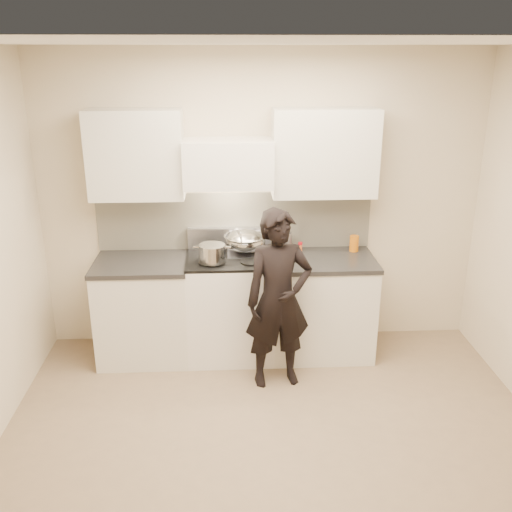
# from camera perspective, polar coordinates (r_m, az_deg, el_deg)

# --- Properties ---
(ground_plane) EXTENTS (4.00, 4.00, 0.00)m
(ground_plane) POSITION_cam_1_polar(r_m,az_deg,el_deg) (4.24, 2.04, -18.94)
(ground_plane) COLOR #7F694F
(room_shell) EXTENTS (4.04, 3.54, 2.70)m
(room_shell) POSITION_cam_1_polar(r_m,az_deg,el_deg) (3.82, 0.99, 3.75)
(room_shell) COLOR beige
(room_shell) RESTS_ON ground
(stove) EXTENTS (0.76, 0.65, 0.96)m
(stove) POSITION_cam_1_polar(r_m,az_deg,el_deg) (5.20, -2.55, -4.97)
(stove) COLOR silver
(stove) RESTS_ON ground
(counter_right) EXTENTS (0.92, 0.67, 0.92)m
(counter_right) POSITION_cam_1_polar(r_m,az_deg,el_deg) (5.27, 6.54, -4.88)
(counter_right) COLOR beige
(counter_right) RESTS_ON ground
(counter_left) EXTENTS (0.82, 0.67, 0.92)m
(counter_left) POSITION_cam_1_polar(r_m,az_deg,el_deg) (5.26, -11.12, -5.20)
(counter_left) COLOR beige
(counter_left) RESTS_ON ground
(wok) EXTENTS (0.38, 0.47, 0.30)m
(wok) POSITION_cam_1_polar(r_m,az_deg,el_deg) (5.07, -1.08, 1.54)
(wok) COLOR #B3B3B3
(wok) RESTS_ON stove
(stock_pot) EXTENTS (0.32, 0.24, 0.15)m
(stock_pot) POSITION_cam_1_polar(r_m,az_deg,el_deg) (4.85, -4.40, 0.28)
(stock_pot) COLOR #B3B3B3
(stock_pot) RESTS_ON stove
(utensil_crock) EXTENTS (0.13, 0.13, 0.33)m
(utensil_crock) POSITION_cam_1_polar(r_m,az_deg,el_deg) (5.20, 2.90, 1.56)
(utensil_crock) COLOR #AEAFBA
(utensil_crock) RESTS_ON counter_right
(spice_jar) EXTENTS (0.04, 0.04, 0.08)m
(spice_jar) POSITION_cam_1_polar(r_m,az_deg,el_deg) (5.24, 4.44, 0.95)
(spice_jar) COLOR #CB5F2B
(spice_jar) RESTS_ON counter_right
(oil_glass) EXTENTS (0.08, 0.08, 0.15)m
(oil_glass) POSITION_cam_1_polar(r_m,az_deg,el_deg) (5.29, 9.78, 1.25)
(oil_glass) COLOR #C4630C
(oil_glass) RESTS_ON counter_right
(person) EXTENTS (0.61, 0.45, 1.51)m
(person) POSITION_cam_1_polar(r_m,az_deg,el_deg) (4.63, 2.27, -4.38)
(person) COLOR black
(person) RESTS_ON ground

